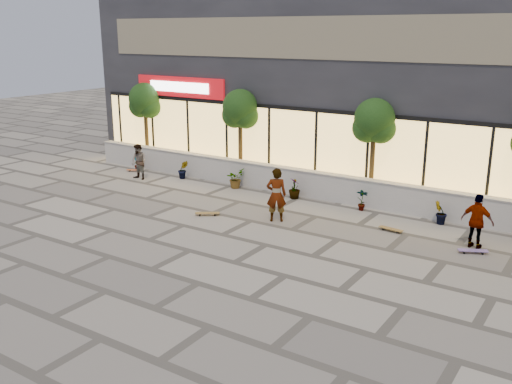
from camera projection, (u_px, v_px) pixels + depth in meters
The scene contains 19 objects.
ground at pixel (190, 251), 16.87m from camera, with size 80.00×80.00×0.00m, color #9B9587.
planter_wall at pixel (304, 183), 22.35m from camera, with size 22.00×0.42×1.04m.
retail_building at pixel (364, 77), 25.75m from camera, with size 24.00×9.17×8.50m.
shrub_a at pixel (137, 162), 26.42m from camera, with size 0.43×0.29×0.81m, color #163410.
shrub_b at pixel (183, 170), 24.95m from camera, with size 0.45×0.36×0.81m, color #163410.
shrub_c at pixel (235, 178), 23.47m from camera, with size 0.73×0.63×0.81m, color #163410.
shrub_d at pixel (294, 188), 22.00m from camera, with size 0.45×0.45×0.81m, color #163410.
shrub_e at pixel (362, 200), 20.52m from camera, with size 0.43×0.29×0.81m, color #163410.
shrub_f at pixel (440, 213), 19.04m from camera, with size 0.45×0.36×0.81m, color #163410.
tree_west at pixel (145, 102), 26.99m from camera, with size 1.60×1.50×3.92m.
tree_midwest at pixel (240, 111), 24.09m from camera, with size 1.60×1.50×3.92m.
tree_mideast at pixel (374, 123), 20.92m from camera, with size 1.60×1.50×3.92m.
skater_center at pixel (276, 195), 19.24m from camera, with size 0.68×0.45×1.86m, color white.
skater_left at pixel (139, 162), 24.72m from camera, with size 0.75×0.59×1.55m, color tan.
skater_right_near at pixel (477, 221), 16.86m from camera, with size 0.98×0.41×1.67m, color silver.
skateboard_center at pixel (207, 213), 20.04m from camera, with size 0.84×0.66×0.10m.
skateboard_left at pixel (134, 170), 26.28m from camera, with size 0.72×0.49×0.09m.
skateboard_right_near at pixel (391, 229), 18.46m from camera, with size 0.83×0.31×0.10m.
skateboard_right_far at pixel (473, 251), 16.64m from camera, with size 0.85×0.56×0.10m.
Camera 1 is at (10.27, -12.09, 6.29)m, focal length 40.00 mm.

